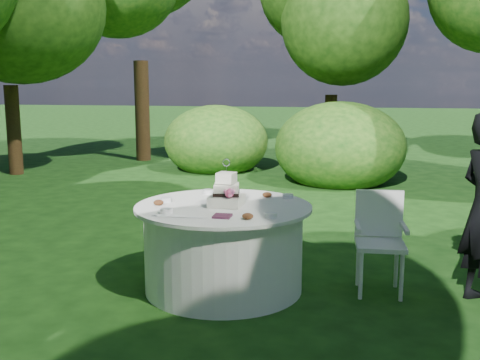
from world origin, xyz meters
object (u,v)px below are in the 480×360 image
napkins (222,216)px  chair (380,234)px  table (224,247)px  cake (226,193)px

napkins → chair: (1.26, 0.69, -0.26)m
chair → table: bearing=-169.6°
napkins → chair: chair is taller
table → cake: cake is taller
table → chair: bearing=10.4°
napkins → table: size_ratio=0.09×
napkins → table: 0.60m
napkins → chair: size_ratio=0.16×
napkins → chair: 1.46m
chair → cake: bearing=-168.1°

